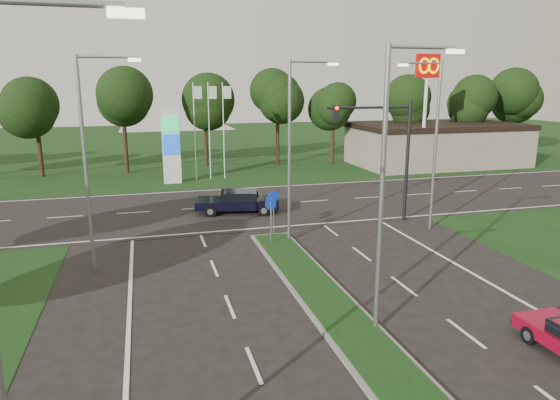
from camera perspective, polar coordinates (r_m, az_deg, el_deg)
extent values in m
cube|color=black|center=(63.36, -9.76, 5.78)|extent=(160.00, 50.00, 0.02)
cube|color=black|center=(33.11, -4.22, -0.66)|extent=(160.00, 12.00, 0.02)
cube|color=slate|center=(15.25, 11.47, -17.90)|extent=(2.00, 26.00, 0.12)
cube|color=gray|center=(52.22, 17.46, 6.05)|extent=(16.00, 9.00, 4.00)
cylinder|color=gray|center=(15.62, 11.54, 0.44)|extent=(0.16, 0.16, 9.00)
cylinder|color=gray|center=(15.83, 16.00, 16.41)|extent=(2.20, 0.10, 0.10)
cube|color=#FFF2CC|center=(16.41, 19.39, 15.70)|extent=(0.50, 0.22, 0.12)
cylinder|color=gray|center=(24.81, 1.08, 5.33)|extent=(0.16, 0.16, 9.00)
cylinder|color=gray|center=(24.94, 3.64, 15.48)|extent=(2.20, 0.10, 0.10)
cube|color=#FFF2CC|center=(25.31, 6.08, 15.17)|extent=(0.50, 0.22, 0.12)
cylinder|color=gray|center=(7.74, -25.90, 19.67)|extent=(2.20, 0.10, 0.10)
cube|color=#FFF2CC|center=(7.63, -17.19, 19.72)|extent=(0.50, 0.22, 0.12)
cylinder|color=gray|center=(21.95, -21.33, 3.41)|extent=(0.16, 0.16, 9.00)
cylinder|color=gray|center=(21.63, -19.32, 15.17)|extent=(2.20, 0.10, 0.10)
cube|color=#FFF2CC|center=(21.59, -16.29, 15.11)|extent=(0.50, 0.22, 0.12)
cylinder|color=gray|center=(28.24, 17.33, 5.68)|extent=(0.16, 0.16, 9.00)
cylinder|color=gray|center=(27.48, 15.97, 14.79)|extent=(2.20, 0.10, 0.10)
cube|color=#FFF2CC|center=(26.93, 13.89, 14.74)|extent=(0.50, 0.22, 0.12)
cylinder|color=black|center=(29.80, 14.33, 4.29)|extent=(0.20, 0.20, 7.00)
cylinder|color=black|center=(28.35, 10.21, 10.36)|extent=(5.00, 0.14, 0.14)
cube|color=black|center=(27.57, 6.38, 9.78)|extent=(0.28, 0.28, 0.90)
sphere|color=#FF190C|center=(27.38, 6.54, 10.39)|extent=(0.20, 0.20, 0.20)
cylinder|color=gray|center=(24.74, -1.07, -2.74)|extent=(0.06, 0.06, 2.20)
cylinder|color=#0C26A5|center=(24.49, -1.08, -0.49)|extent=(0.56, 0.04, 0.56)
cylinder|color=gray|center=(25.75, -0.98, -2.11)|extent=(0.06, 0.06, 2.20)
cylinder|color=#0C26A5|center=(25.51, -0.99, 0.06)|extent=(0.56, 0.04, 0.56)
cylinder|color=gray|center=(26.48, -0.73, -1.68)|extent=(0.06, 0.06, 2.20)
cylinder|color=#0C26A5|center=(26.24, -0.73, 0.43)|extent=(0.56, 0.04, 0.56)
cube|color=silver|center=(40.91, -12.32, 5.98)|extent=(1.40, 0.30, 6.00)
cube|color=#0CA53F|center=(40.56, -12.43, 8.47)|extent=(1.30, 0.08, 1.20)
cube|color=#0C3FBF|center=(40.71, -12.32, 6.23)|extent=(1.30, 0.08, 1.60)
cylinder|color=silver|center=(41.95, -9.72, 7.63)|extent=(0.08, 0.08, 8.00)
cube|color=#B2D8B2|center=(41.82, -9.41, 12.02)|extent=(0.70, 0.02, 1.00)
cylinder|color=silver|center=(42.09, -8.08, 7.71)|extent=(0.08, 0.08, 8.00)
cube|color=#B2D8B2|center=(41.97, -7.74, 12.08)|extent=(0.70, 0.02, 1.00)
cylinder|color=silver|center=(42.26, -6.46, 7.78)|extent=(0.08, 0.08, 8.00)
cube|color=#B2D8B2|center=(42.15, -6.09, 12.13)|extent=(0.70, 0.02, 1.00)
cylinder|color=silver|center=(46.46, 16.18, 9.06)|extent=(0.30, 0.30, 10.00)
cube|color=#BF0C07|center=(46.40, 16.54, 14.48)|extent=(2.20, 0.35, 2.00)
torus|color=#FFC600|center=(45.98, 16.19, 14.52)|extent=(1.06, 0.16, 1.06)
torus|color=#FFC600|center=(46.45, 17.17, 14.44)|extent=(1.06, 0.16, 1.06)
cylinder|color=black|center=(48.30, -8.01, 6.24)|extent=(0.36, 0.36, 4.40)
sphere|color=black|center=(47.99, -8.18, 11.34)|extent=(6.00, 6.00, 6.00)
sphere|color=black|center=(47.81, -7.82, 12.55)|extent=(4.80, 4.80, 4.80)
cylinder|color=black|center=(17.72, 26.61, -13.66)|extent=(0.19, 0.57, 0.57)
cube|color=black|center=(31.21, -4.90, -0.33)|extent=(5.36, 3.02, 0.52)
cube|color=black|center=(31.10, -4.73, 0.55)|extent=(2.53, 2.16, 0.48)
cube|color=black|center=(31.05, -4.74, 0.99)|extent=(2.11, 1.98, 0.05)
cylinder|color=black|center=(30.42, -7.96, -1.30)|extent=(0.74, 0.37, 0.71)
cylinder|color=black|center=(32.27, -7.74, -0.46)|extent=(0.74, 0.37, 0.71)
cylinder|color=black|center=(30.36, -1.86, -1.21)|extent=(0.74, 0.37, 0.71)
cylinder|color=black|center=(32.22, -1.99, -0.37)|extent=(0.74, 0.37, 0.71)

